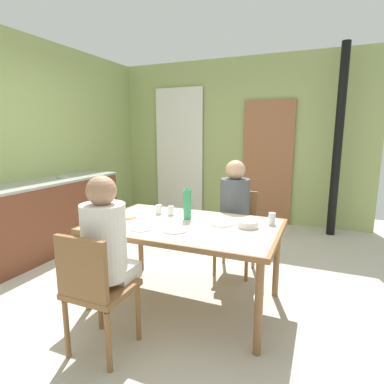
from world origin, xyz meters
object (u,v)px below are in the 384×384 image
(chair_near_diner, at_px, (94,287))
(person_near_diner, at_px, (105,239))
(water_bottle_green_near, at_px, (187,204))
(chair_far_diner, at_px, (237,226))
(kitchen_counter, at_px, (50,215))
(serving_bowl_center, at_px, (248,224))
(dining_table, at_px, (185,231))
(person_far_diner, at_px, (234,203))

(chair_near_diner, relative_size, person_near_diner, 1.13)
(water_bottle_green_near, bearing_deg, chair_far_diner, 68.17)
(kitchen_counter, relative_size, chair_far_diner, 2.38)
(chair_near_diner, height_order, chair_far_diner, same)
(chair_near_diner, height_order, serving_bowl_center, chair_near_diner)
(dining_table, relative_size, chair_far_diner, 1.82)
(dining_table, relative_size, chair_near_diner, 1.82)
(person_near_diner, relative_size, water_bottle_green_near, 2.57)
(kitchen_counter, bearing_deg, water_bottle_green_near, -10.44)
(dining_table, distance_m, water_bottle_green_near, 0.25)
(dining_table, relative_size, person_far_diner, 2.06)
(water_bottle_green_near, bearing_deg, person_near_diner, -105.23)
(chair_far_diner, bearing_deg, chair_near_diner, 73.12)
(person_near_diner, xyz_separation_m, water_bottle_green_near, (0.23, 0.86, 0.09))
(water_bottle_green_near, bearing_deg, serving_bowl_center, -3.49)
(chair_near_diner, distance_m, chair_far_diner, 1.77)
(dining_table, height_order, water_bottle_green_near, water_bottle_green_near)
(kitchen_counter, height_order, serving_bowl_center, kitchen_counter)
(person_near_diner, xyz_separation_m, person_far_diner, (0.51, 1.42, 0.00))
(chair_near_diner, bearing_deg, kitchen_counter, 143.58)
(dining_table, height_order, chair_near_diner, chair_near_diner)
(kitchen_counter, relative_size, chair_near_diner, 2.38)
(dining_table, distance_m, serving_bowl_center, 0.53)
(kitchen_counter, xyz_separation_m, person_near_diner, (1.87, -1.24, 0.33))
(chair_far_diner, xyz_separation_m, water_bottle_green_near, (-0.28, -0.70, 0.37))
(serving_bowl_center, bearing_deg, chair_far_diner, 110.70)
(water_bottle_green_near, bearing_deg, person_far_diner, 63.56)
(dining_table, xyz_separation_m, person_near_diner, (-0.28, -0.71, 0.12))
(chair_far_diner, distance_m, serving_bowl_center, 0.83)
(person_near_diner, bearing_deg, kitchen_counter, 146.38)
(chair_far_diner, relative_size, person_near_diner, 1.13)
(kitchen_counter, xyz_separation_m, chair_near_diner, (1.87, -1.38, 0.05))
(kitchen_counter, relative_size, person_near_diner, 2.69)
(chair_near_diner, distance_m, serving_bowl_center, 1.27)
(kitchen_counter, height_order, person_near_diner, person_near_diner)
(person_far_diner, bearing_deg, chair_far_diner, -90.00)
(chair_far_diner, bearing_deg, person_near_diner, 71.73)
(dining_table, xyz_separation_m, chair_far_diner, (0.24, 0.85, -0.17))
(person_near_diner, distance_m, water_bottle_green_near, 0.89)
(person_far_diner, height_order, water_bottle_green_near, person_far_diner)
(dining_table, bearing_deg, chair_near_diner, -108.10)
(dining_table, distance_m, chair_near_diner, 0.91)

